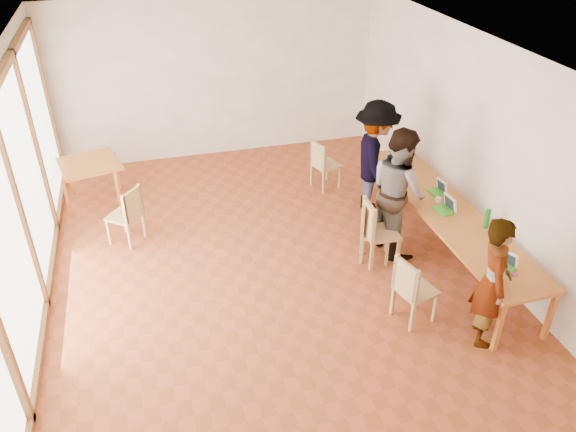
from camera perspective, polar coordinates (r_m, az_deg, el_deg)
The scene contains 24 objects.
ground at distance 7.93m, azimuth -1.98°, elevation -5.38°, with size 8.00×8.00×0.00m, color #9F4626.
wall_back at distance 10.78m, azimuth -7.36°, elevation 13.72°, with size 6.00×0.10×3.00m, color white.
wall_right at distance 8.27m, azimuth 18.58°, elevation 6.62°, with size 0.10×8.00×3.00m, color white.
window_wall at distance 7.15m, azimuth -25.91°, elevation 0.95°, with size 0.10×8.00×3.00m, color white.
ceiling at distance 6.57m, azimuth -2.48°, elevation 16.13°, with size 6.00×8.00×0.04m, color white.
communal_table at distance 8.17m, azimuth 15.70°, elevation 0.44°, with size 0.80×4.00×0.75m.
side_table at distance 9.71m, azimuth -19.48°, elevation 4.72°, with size 0.90×0.90×0.75m.
chair_near at distance 6.91m, azimuth 12.38°, elevation -6.81°, with size 0.52×0.52×0.49m.
chair_mid at distance 7.84m, azimuth 8.82°, elevation -0.99°, with size 0.48×0.48×0.52m.
chair_far at distance 7.95m, azimuth 8.25°, elevation -0.84°, with size 0.55×0.55×0.48m.
chair_empty at distance 9.70m, azimuth 3.47°, elevation 5.70°, with size 0.52×0.52×0.47m.
chair_spare at distance 8.50m, azimuth -15.87°, elevation 0.59°, with size 0.60×0.60×0.49m.
person_near at distance 6.77m, azimuth 20.07°, elevation -6.31°, with size 0.60×0.40×1.65m, color gray.
person_mid at distance 8.04m, azimuth 11.15°, elevation 2.52°, with size 0.92×0.71×1.88m, color gray.
person_far at distance 8.90m, azimuth 8.83°, elevation 5.73°, with size 1.22×0.70×1.88m, color gray.
laptop_near at distance 7.16m, azimuth 21.28°, elevation -4.49°, with size 0.29×0.31×0.21m.
laptop_mid at distance 8.07m, azimuth 15.82°, elevation 0.91°, with size 0.26×0.30×0.23m.
laptop_far at distance 8.50m, azimuth 15.08°, elevation 2.64°, with size 0.23×0.26×0.20m.
yellow_mug at distance 9.15m, azimuth 11.10°, elevation 5.25°, with size 0.12×0.12×0.09m, color gold.
green_bottle at distance 7.79m, azimuth 19.56°, elevation -0.28°, with size 0.07×0.07×0.28m, color #13781C.
clear_glass at distance 9.36m, azimuth 10.13°, elevation 5.97°, with size 0.07×0.07×0.09m, color silver.
condiment_cup at distance 8.28m, azimuth 15.01°, elevation 1.63°, with size 0.08×0.08×0.06m, color white.
pink_phone at distance 7.11m, azimuth 21.91°, elevation -5.43°, with size 0.05×0.10×0.01m, color #D03480.
black_pouch at distance 9.27m, azimuth 10.78°, elevation 5.63°, with size 0.16×0.26×0.09m, color black.
Camera 1 is at (-1.43, -6.17, 4.78)m, focal length 35.00 mm.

